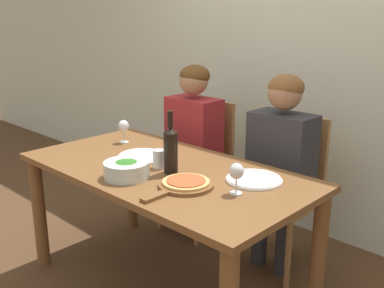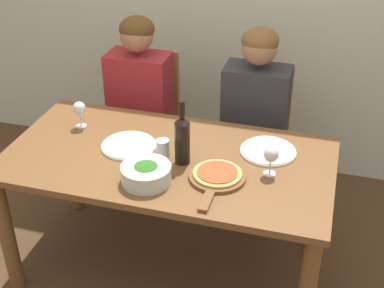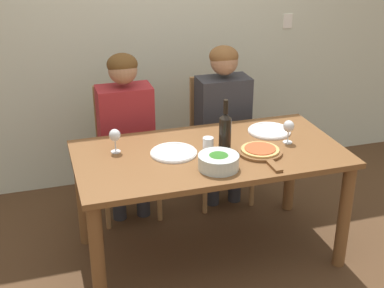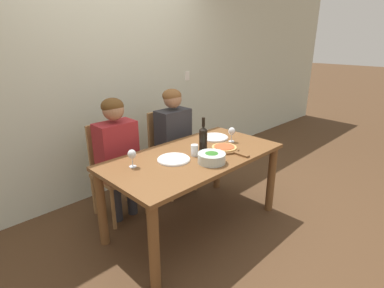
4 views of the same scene
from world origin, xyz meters
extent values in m
plane|color=#4C331E|center=(0.00, 0.00, 0.00)|extent=(40.00, 40.00, 0.00)
cube|color=brown|center=(0.00, 0.00, 0.73)|extent=(1.65, 0.86, 0.04)
cylinder|color=brown|center=(-0.77, -0.37, 0.36)|extent=(0.08, 0.08, 0.71)
cylinder|color=brown|center=(-0.77, 0.37, 0.36)|extent=(0.08, 0.08, 0.71)
cylinder|color=brown|center=(0.77, 0.37, 0.36)|extent=(0.08, 0.08, 0.71)
cube|color=#9E7042|center=(-0.40, 0.68, 0.44)|extent=(0.42, 0.42, 0.04)
cube|color=#9E7042|center=(-0.40, 0.88, 0.70)|extent=(0.38, 0.03, 0.49)
cylinder|color=#9E7042|center=(-0.59, 0.49, 0.21)|extent=(0.04, 0.04, 0.42)
cylinder|color=#9E7042|center=(-0.21, 0.49, 0.21)|extent=(0.04, 0.04, 0.42)
cylinder|color=#9E7042|center=(-0.59, 0.87, 0.21)|extent=(0.04, 0.04, 0.42)
cylinder|color=#9E7042|center=(-0.21, 0.87, 0.21)|extent=(0.04, 0.04, 0.42)
cube|color=#9E7042|center=(0.33, 0.68, 0.44)|extent=(0.42, 0.42, 0.04)
cube|color=#9E7042|center=(0.33, 0.88, 0.70)|extent=(0.38, 0.03, 0.49)
cylinder|color=#9E7042|center=(0.14, 0.49, 0.21)|extent=(0.04, 0.04, 0.42)
cylinder|color=#9E7042|center=(0.52, 0.49, 0.21)|extent=(0.04, 0.04, 0.42)
cylinder|color=#9E7042|center=(0.14, 0.87, 0.21)|extent=(0.04, 0.04, 0.42)
cylinder|color=#9E7042|center=(0.52, 0.87, 0.21)|extent=(0.04, 0.04, 0.42)
cylinder|color=#28282D|center=(-0.49, 0.60, 0.23)|extent=(0.10, 0.10, 0.46)
cylinder|color=#28282D|center=(-0.31, 0.60, 0.23)|extent=(0.10, 0.10, 0.46)
cube|color=maroon|center=(-0.40, 0.66, 0.73)|extent=(0.38, 0.22, 0.54)
cylinder|color=maroon|center=(-0.60, 0.42, 0.58)|extent=(0.07, 0.31, 0.14)
cylinder|color=maroon|center=(-0.20, 0.42, 0.58)|extent=(0.07, 0.31, 0.14)
sphere|color=#9E7051|center=(-0.40, 0.66, 1.12)|extent=(0.20, 0.20, 0.20)
ellipsoid|color=#563819|center=(-0.40, 0.67, 1.15)|extent=(0.21, 0.21, 0.15)
cylinder|color=#28282D|center=(0.24, 0.60, 0.23)|extent=(0.10, 0.10, 0.46)
cylinder|color=#28282D|center=(0.42, 0.60, 0.23)|extent=(0.10, 0.10, 0.46)
cube|color=#2D2D33|center=(0.33, 0.66, 0.73)|extent=(0.38, 0.22, 0.54)
cylinder|color=#2D2D33|center=(0.13, 0.42, 0.58)|extent=(0.07, 0.31, 0.14)
cylinder|color=#2D2D33|center=(0.53, 0.42, 0.58)|extent=(0.07, 0.31, 0.14)
sphere|color=#9E7051|center=(0.33, 0.66, 1.12)|extent=(0.20, 0.20, 0.20)
ellipsoid|color=brown|center=(0.33, 0.67, 1.15)|extent=(0.21, 0.21, 0.15)
cylinder|color=black|center=(0.09, -0.03, 0.86)|extent=(0.08, 0.08, 0.22)
cone|color=black|center=(0.09, -0.03, 0.98)|extent=(0.08, 0.08, 0.03)
cylinder|color=black|center=(0.09, -0.03, 1.04)|extent=(0.03, 0.03, 0.09)
cylinder|color=silver|center=(-0.03, -0.23, 0.79)|extent=(0.24, 0.24, 0.08)
ellipsoid|color=#2D6B23|center=(-0.03, -0.23, 0.79)|extent=(0.19, 0.19, 0.09)
cylinder|color=white|center=(-0.22, 0.03, 0.75)|extent=(0.29, 0.29, 0.01)
torus|color=white|center=(-0.22, 0.03, 0.76)|extent=(0.28, 0.28, 0.02)
cylinder|color=white|center=(0.48, 0.18, 0.75)|extent=(0.29, 0.29, 0.01)
torus|color=white|center=(0.48, 0.18, 0.76)|extent=(0.28, 0.28, 0.02)
cylinder|color=brown|center=(0.28, -0.12, 0.76)|extent=(0.27, 0.27, 0.02)
cube|color=brown|center=(0.28, -0.32, 0.76)|extent=(0.04, 0.14, 0.02)
cylinder|color=tan|center=(0.28, -0.12, 0.77)|extent=(0.23, 0.23, 0.01)
cylinder|color=#AD4C28|center=(0.28, -0.12, 0.78)|extent=(0.19, 0.19, 0.01)
cylinder|color=silver|center=(-0.55, 0.16, 0.75)|extent=(0.06, 0.06, 0.01)
cylinder|color=silver|center=(-0.55, 0.16, 0.79)|extent=(0.01, 0.01, 0.07)
ellipsoid|color=silver|center=(-0.55, 0.16, 0.86)|extent=(0.07, 0.07, 0.08)
ellipsoid|color=maroon|center=(-0.55, 0.16, 0.85)|extent=(0.06, 0.06, 0.03)
cylinder|color=silver|center=(0.52, -0.02, 0.75)|extent=(0.06, 0.06, 0.01)
cylinder|color=silver|center=(0.52, -0.02, 0.79)|extent=(0.01, 0.01, 0.07)
ellipsoid|color=silver|center=(0.52, -0.02, 0.86)|extent=(0.07, 0.07, 0.08)
ellipsoid|color=maroon|center=(0.52, -0.02, 0.85)|extent=(0.06, 0.06, 0.03)
cylinder|color=silver|center=(-0.02, -0.02, 0.80)|extent=(0.07, 0.07, 0.10)
camera|label=1|loc=(1.72, -1.58, 1.56)|focal=42.00mm
camera|label=2|loc=(0.74, -2.15, 2.19)|focal=50.00mm
camera|label=3|loc=(-0.98, -2.82, 2.13)|focal=50.00mm
camera|label=4|loc=(-1.79, -1.78, 1.75)|focal=28.00mm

